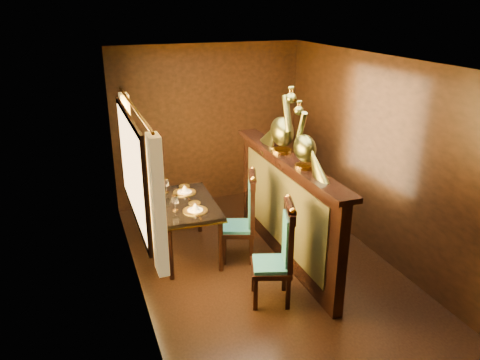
# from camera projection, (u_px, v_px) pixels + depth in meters

# --- Properties ---
(ground) EXTENTS (5.00, 5.00, 0.00)m
(ground) POSITION_uv_depth(u_px,v_px,m) (270.00, 275.00, 5.63)
(ground) COLOR black
(ground) RESTS_ON ground
(room_shell) EXTENTS (3.04, 5.04, 2.52)m
(room_shell) POSITION_uv_depth(u_px,v_px,m) (266.00, 149.00, 5.05)
(room_shell) COLOR black
(room_shell) RESTS_ON ground
(partition) EXTENTS (0.26, 2.70, 1.36)m
(partition) POSITION_uv_depth(u_px,v_px,m) (286.00, 207.00, 5.74)
(partition) COLOR black
(partition) RESTS_ON ground
(dining_table) EXTENTS (0.79, 1.25, 0.92)m
(dining_table) POSITION_uv_depth(u_px,v_px,m) (185.00, 207.00, 5.88)
(dining_table) COLOR black
(dining_table) RESTS_ON ground
(chair_left) EXTENTS (0.54, 0.55, 1.18)m
(chair_left) POSITION_uv_depth(u_px,v_px,m) (282.00, 250.00, 4.94)
(chair_left) COLOR black
(chair_left) RESTS_ON ground
(chair_right) EXTENTS (0.55, 0.56, 1.18)m
(chair_right) POSITION_uv_depth(u_px,v_px,m) (246.00, 214.00, 5.79)
(chair_right) COLOR black
(chair_right) RESTS_ON ground
(peacock_left) EXTENTS (0.23, 0.60, 0.72)m
(peacock_left) POSITION_uv_depth(u_px,v_px,m) (305.00, 136.00, 5.03)
(peacock_left) COLOR #17472E
(peacock_left) RESTS_ON partition
(peacock_right) EXTENTS (0.26, 0.70, 0.84)m
(peacock_right) POSITION_uv_depth(u_px,v_px,m) (282.00, 119.00, 5.52)
(peacock_right) COLOR #17472E
(peacock_right) RESTS_ON partition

